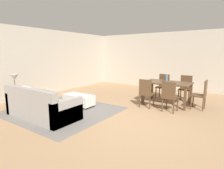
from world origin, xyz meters
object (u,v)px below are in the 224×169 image
(dining_table, at_px, (167,85))
(table_lamp, at_px, (14,78))
(ottoman_table, at_px, (79,99))
(dining_chair_far_left, at_px, (163,85))
(vase_centerpiece, at_px, (167,78))
(dining_chair_near_left, at_px, (146,92))
(couch, at_px, (41,107))
(dining_chair_head_east, at_px, (202,93))
(dining_chair_far_right, at_px, (185,87))
(side_table, at_px, (16,95))
(dining_chair_near_right, at_px, (169,95))

(dining_table, bearing_deg, table_lamp, -139.09)
(ottoman_table, bearing_deg, dining_table, 39.52)
(dining_chair_far_left, height_order, vase_centerpiece, vase_centerpiece)
(dining_chair_near_left, bearing_deg, couch, -128.76)
(ottoman_table, height_order, dining_chair_head_east, dining_chair_head_east)
(table_lamp, bearing_deg, dining_chair_near_left, 36.03)
(couch, height_order, vase_centerpiece, vase_centerpiece)
(dining_chair_far_right, bearing_deg, dining_chair_far_left, -177.11)
(ottoman_table, relative_size, dining_chair_near_left, 1.13)
(couch, relative_size, dining_chair_far_left, 2.26)
(side_table, bearing_deg, dining_table, 40.91)
(dining_chair_near_right, bearing_deg, side_table, -149.71)
(ottoman_table, height_order, dining_chair_far_left, dining_chair_far_left)
(table_lamp, xyz_separation_m, dining_chair_near_left, (3.30, 2.40, -0.45))
(couch, distance_m, ottoman_table, 1.36)
(ottoman_table, bearing_deg, table_lamp, -136.96)
(dining_table, xyz_separation_m, dining_chair_near_left, (-0.40, -0.80, -0.14))
(couch, xyz_separation_m, dining_chair_near_right, (2.71, 2.40, 0.23))
(couch, height_order, table_lamp, table_lamp)
(couch, height_order, dining_chair_far_left, dining_chair_far_left)
(dining_chair_near_left, bearing_deg, dining_chair_far_right, 63.78)
(side_table, bearing_deg, dining_chair_far_right, 44.55)
(dining_table, xyz_separation_m, dining_chair_far_right, (0.41, 0.84, -0.14))
(dining_table, height_order, vase_centerpiece, vase_centerpiece)
(dining_table, relative_size, dining_chair_head_east, 1.64)
(dining_chair_head_east, bearing_deg, couch, -136.98)
(dining_table, bearing_deg, vase_centerpiece, 131.71)
(dining_chair_far_left, bearing_deg, vase_centerpiece, -64.00)
(dining_table, bearing_deg, dining_chair_far_right, 63.89)
(dining_table, bearing_deg, dining_chair_near_right, -67.12)
(dining_chair_far_right, xyz_separation_m, dining_chair_head_east, (0.67, -0.87, 0.00))
(dining_chair_far_left, bearing_deg, dining_chair_near_left, -89.65)
(table_lamp, bearing_deg, couch, -1.66)
(couch, height_order, dining_chair_near_right, dining_chair_near_right)
(dining_table, height_order, dining_chair_far_left, dining_chair_far_left)
(dining_chair_near_left, relative_size, vase_centerpiece, 3.71)
(dining_chair_near_left, distance_m, dining_chair_far_left, 1.60)
(ottoman_table, distance_m, table_lamp, 2.07)
(ottoman_table, xyz_separation_m, table_lamp, (-1.41, -1.31, 0.75))
(dining_chair_far_right, bearing_deg, ottoman_table, -134.69)
(ottoman_table, relative_size, dining_chair_near_right, 1.13)
(dining_chair_near_left, bearing_deg, dining_chair_far_left, 90.35)
(dining_chair_far_right, distance_m, dining_chair_head_east, 1.10)
(dining_chair_far_left, xyz_separation_m, dining_chair_head_east, (1.49, -0.83, 0.00))
(ottoman_table, bearing_deg, dining_chair_far_right, 45.31)
(dining_chair_near_left, distance_m, dining_chair_near_right, 0.75)
(dining_chair_far_left, bearing_deg, dining_chair_near_right, -65.11)
(side_table, relative_size, vase_centerpiece, 2.27)
(dining_chair_far_left, xyz_separation_m, vase_centerpiece, (0.37, -0.76, 0.36))
(dining_chair_near_left, bearing_deg, side_table, -143.97)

